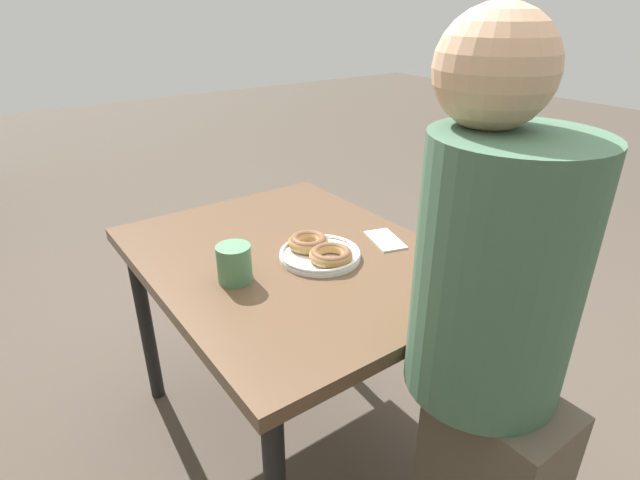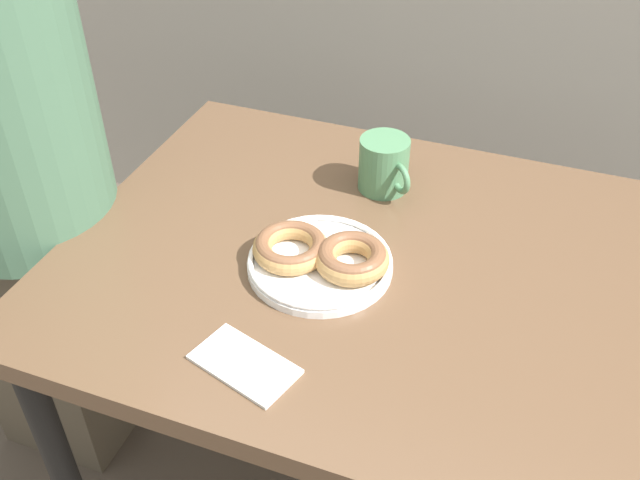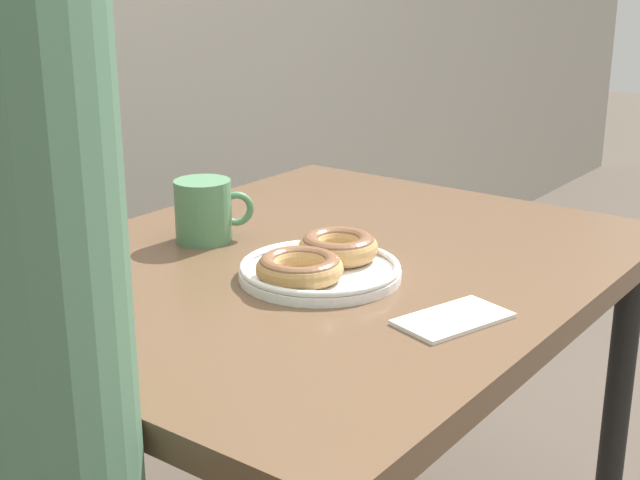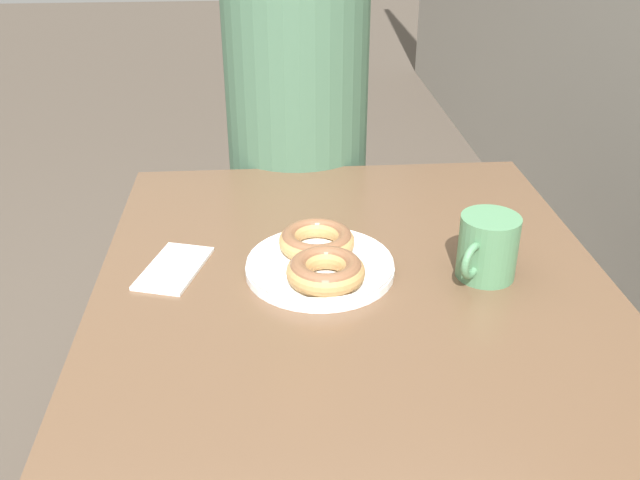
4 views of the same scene
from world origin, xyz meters
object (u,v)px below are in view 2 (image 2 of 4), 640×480
at_px(donut_plate, 321,257).
at_px(person_figure, 16,180).
at_px(dining_table, 368,292).
at_px(coffee_mug, 384,164).
at_px(napkin, 245,364).

relative_size(donut_plate, person_figure, 0.19).
relative_size(dining_table, coffee_mug, 9.31).
xyz_separation_m(dining_table, napkin, (-0.10, -0.29, 0.08)).
distance_m(coffee_mug, napkin, 0.51).
distance_m(person_figure, napkin, 0.62).
distance_m(dining_table, coffee_mug, 0.25).
height_order(dining_table, person_figure, person_figure).
height_order(dining_table, donut_plate, donut_plate).
relative_size(dining_table, napkin, 6.13).
bearing_deg(coffee_mug, person_figure, -156.59).
bearing_deg(dining_table, coffee_mug, 100.89).
xyz_separation_m(donut_plate, coffee_mug, (0.03, 0.26, 0.03)).
bearing_deg(coffee_mug, dining_table, -79.11).
height_order(donut_plate, napkin, donut_plate).
relative_size(dining_table, donut_plate, 3.99).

